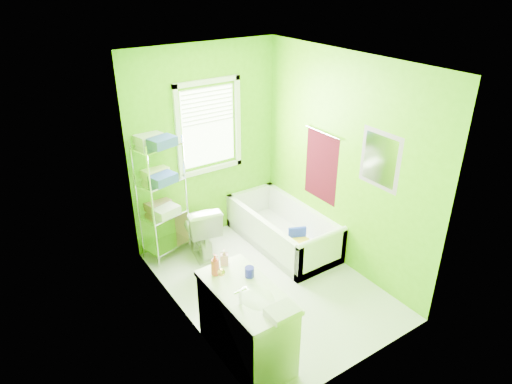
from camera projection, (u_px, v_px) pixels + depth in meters
ground at (269, 284)px, 5.42m from camera, size 2.90×2.90×0.00m
room_envelope at (271, 165)px, 4.73m from camera, size 2.14×2.94×2.62m
window at (209, 122)px, 5.78m from camera, size 0.92×0.05×1.22m
door at (237, 294)px, 3.72m from camera, size 0.09×0.80×2.00m
right_wall_decor at (343, 164)px, 5.34m from camera, size 0.04×1.48×1.17m
bathtub at (283, 233)px, 6.13m from camera, size 0.76×1.64×0.53m
toilet at (200, 228)px, 5.87m from camera, size 0.54×0.79×0.74m
vanity at (247, 321)px, 4.28m from camera, size 0.53×1.07×1.00m
wire_shelf_unit at (161, 185)px, 5.56m from camera, size 0.61×0.51×1.63m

